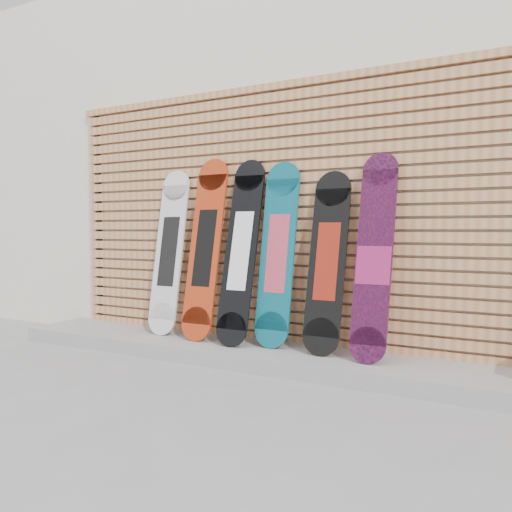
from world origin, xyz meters
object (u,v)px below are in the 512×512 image
Objects in this scene: snowboard_1 at (205,248)px; snowboard_5 at (374,256)px; snowboard_0 at (169,251)px; snowboard_2 at (241,251)px; snowboard_4 at (327,261)px; snowboard_3 at (278,253)px.

snowboard_5 is at bearing -0.80° from snowboard_1.
snowboard_0 is 0.78m from snowboard_2.
snowboard_4 is at bearing 175.33° from snowboard_5.
snowboard_5 reaches higher than snowboard_3.
snowboard_4 is (0.74, 0.03, -0.07)m from snowboard_2.
snowboard_3 is 0.99× the size of snowboard_5.
snowboard_3 is at bearing 176.14° from snowboard_5.
snowboard_5 is (0.80, -0.05, -0.00)m from snowboard_3.
snowboard_4 is at bearing -0.71° from snowboard_0.
snowboard_2 is 1.01× the size of snowboard_5.
snowboard_2 is at bearing -177.68° from snowboard_4.
snowboard_5 is at bearing -1.48° from snowboard_0.
snowboard_2 is 0.75m from snowboard_4.
snowboard_3 is (0.68, 0.03, -0.03)m from snowboard_1.
snowboard_5 is at bearing -4.67° from snowboard_4.
snowboard_1 is at bearing 176.80° from snowboard_2.
snowboard_2 is at bearing -3.60° from snowboard_0.
snowboard_5 is at bearing -3.86° from snowboard_3.
snowboard_3 is at bearing 176.82° from snowboard_4.
snowboard_3 reaches higher than snowboard_4.
snowboard_1 is 0.37m from snowboard_2.
snowboard_3 is at bearing 9.91° from snowboard_2.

